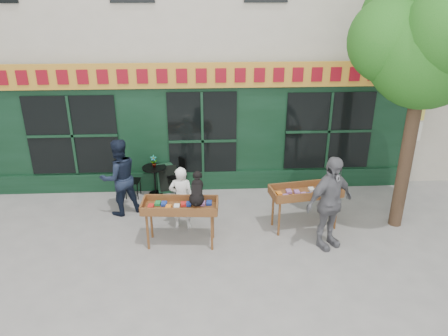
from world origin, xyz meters
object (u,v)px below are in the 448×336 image
at_px(dog, 197,189).
at_px(book_cart_center, 180,209).
at_px(bistro_table, 155,175).
at_px(man_right, 329,203).
at_px(woman, 181,198).
at_px(book_cart_right, 306,194).
at_px(man_left, 119,177).

bearing_deg(dog, book_cart_center, 176.03).
bearing_deg(bistro_table, dog, -65.11).
xyz_separation_m(dog, man_right, (2.64, -0.18, -0.30)).
relative_size(book_cart_center, dog, 2.57).
distance_m(dog, bistro_table, 2.70).
distance_m(woman, man_right, 3.12).
relative_size(dog, man_right, 0.30).
distance_m(book_cart_center, book_cart_right, 2.73).
relative_size(dog, woman, 0.41).
distance_m(book_cart_right, bistro_table, 3.88).
height_order(bistro_table, man_left, man_left).
bearing_deg(woman, bistro_table, -61.68).
bearing_deg(bistro_table, man_left, -127.87).
bearing_deg(book_cart_right, man_right, -76.95).
xyz_separation_m(book_cart_right, bistro_table, (-3.43, 1.79, -0.28)).
relative_size(book_cart_center, woman, 1.06).
bearing_deg(woman, book_cart_right, -178.62).
xyz_separation_m(woman, man_left, (-1.44, 0.76, 0.19)).
relative_size(man_right, man_left, 1.08).
bearing_deg(woman, man_left, -23.52).
height_order(dog, woman, dog).
bearing_deg(man_left, man_right, 131.17).
xyz_separation_m(woman, bistro_table, (-0.74, 1.66, -0.18)).
height_order(woman, bistro_table, woman).
bearing_deg(bistro_table, book_cart_right, -27.53).
bearing_deg(dog, woman, 120.72).
relative_size(book_cart_center, book_cart_right, 0.98).
xyz_separation_m(book_cart_right, man_left, (-4.13, 0.89, 0.09)).
bearing_deg(man_left, dog, 112.37).
xyz_separation_m(man_right, man_left, (-4.43, 1.64, -0.07)).
height_order(dog, man_left, man_left).
bearing_deg(man_right, bistro_table, 117.01).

